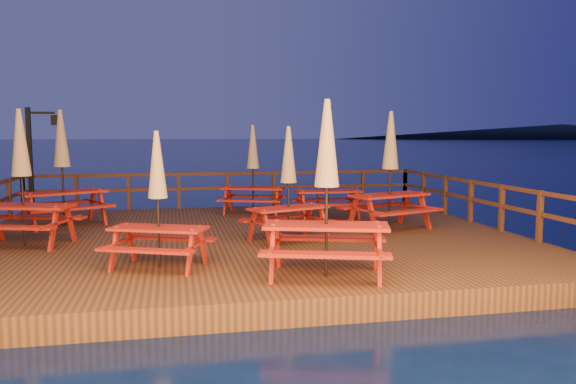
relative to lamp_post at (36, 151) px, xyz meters
name	(u,v)px	position (x,y,z in m)	size (l,w,h in m)	color
ground	(248,253)	(5.39, -4.55, -2.20)	(500.00, 500.00, 0.00)	#051233
deck	(248,244)	(5.39, -4.55, -2.00)	(12.00, 10.00, 0.40)	#3F2414
deck_piles	(248,266)	(5.39, -4.55, -2.50)	(11.44, 9.44, 1.40)	#3D2A13
railing	(239,193)	(5.39, -2.77, -1.03)	(11.80, 9.75, 1.10)	#3D2A13
lamp_post	(36,151)	(0.00, 0.00, 0.00)	(0.85, 0.18, 3.00)	black
headland_right	(562,131)	(190.39, 225.45, 1.30)	(230.40, 86.40, 7.00)	black
picnic_table_0	(62,166)	(1.11, -2.33, -0.32)	(2.52, 2.38, 2.85)	maroon
picnic_table_1	(390,168)	(8.82, -4.37, -0.34)	(2.38, 2.17, 2.79)	maroon
picnic_table_2	(328,170)	(7.84, -2.45, -0.49)	(1.80, 1.49, 2.51)	maroon
picnic_table_3	(253,168)	(5.99, -1.20, -0.49)	(2.13, 1.94, 2.52)	maroon
picnic_table_4	(158,197)	(3.51, -7.26, -0.59)	(2.02, 1.86, 2.32)	maroon
picnic_table_5	(289,182)	(6.15, -5.39, -0.53)	(2.09, 1.91, 2.43)	maroon
picnic_table_6	(22,175)	(0.78, -4.77, -0.36)	(2.31, 2.08, 2.77)	maroon
picnic_table_7	(327,186)	(6.14, -8.40, -0.34)	(2.35, 2.12, 2.81)	maroon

